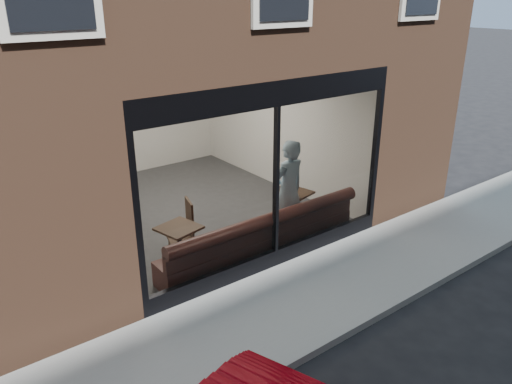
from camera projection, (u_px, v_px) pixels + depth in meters
ground at (365, 322)px, 7.20m from camera, size 120.00×120.00×0.00m
sidewalk_near at (317, 291)px, 7.93m from camera, size 40.00×2.00×0.01m
kerb_near at (368, 321)px, 7.14m from camera, size 40.00×0.10×0.12m
host_building_pier_right at (246, 96)px, 14.60m from camera, size 2.50×12.00×3.20m
host_building_backfill at (83, 95)px, 14.70m from camera, size 5.00×6.00×3.20m
cafe_floor at (189, 209)px, 10.87m from camera, size 6.00×6.00×0.00m
cafe_ceiling at (181, 60)px, 9.69m from camera, size 6.00×6.00×0.00m
cafe_wall_back at (125, 113)px, 12.48m from camera, size 5.00×0.00×5.00m
cafe_wall_left at (63, 163)px, 8.88m from camera, size 0.00×6.00×6.00m
cafe_wall_right at (278, 122)px, 11.68m from camera, size 0.00×6.00×6.00m
storefront_kick at (275, 257)px, 8.65m from camera, size 5.00×0.10×0.30m
storefront_header at (278, 93)px, 7.58m from camera, size 5.00×0.10×0.40m
storefront_mullion at (276, 182)px, 8.13m from camera, size 0.06×0.10×2.50m
storefront_glass at (277, 183)px, 8.10m from camera, size 4.80×0.00×4.80m
banquette at (261, 245)px, 8.92m from camera, size 4.00×0.55×0.45m
person at (288, 191)px, 9.30m from camera, size 0.74×0.51×1.96m
cafe_table_left at (179, 228)px, 8.38m from camera, size 0.75×0.75×0.04m
cafe_table_right at (294, 193)px, 9.84m from camera, size 0.72×0.72×0.04m
cafe_chair_left at (181, 238)px, 9.15m from camera, size 0.57×0.57×0.04m
wall_poster at (87, 186)px, 8.21m from camera, size 0.02×0.64×0.85m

